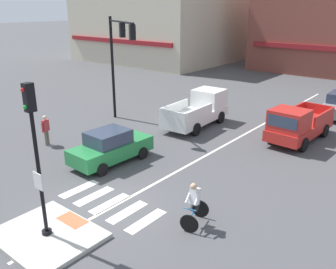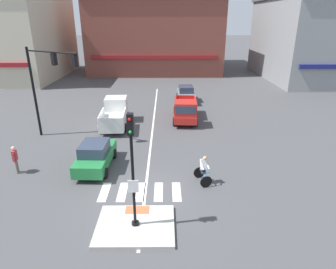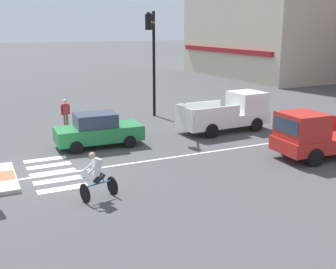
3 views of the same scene
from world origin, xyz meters
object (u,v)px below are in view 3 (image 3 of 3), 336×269
traffic_light_mast (152,46)px  pedestrian_at_curb_left (65,111)px  car_green_westbound_near (98,130)px  pickup_truck_red_eastbound_far (321,136)px  pickup_truck_white_westbound_far (230,113)px  cyclist (97,175)px

traffic_light_mast → pedestrian_at_curb_left: (-0.28, -5.27, -3.55)m
car_green_westbound_near → pickup_truck_red_eastbound_far: 10.25m
car_green_westbound_near → pickup_truck_white_westbound_far: 7.58m
cyclist → pedestrian_at_curb_left: (-10.63, 1.23, 0.11)m
pickup_truck_white_westbound_far → pedestrian_at_curb_left: pickup_truck_white_westbound_far is taller
traffic_light_mast → pickup_truck_white_westbound_far: bearing=35.4°
car_green_westbound_near → pickup_truck_red_eastbound_far: (5.87, 8.40, 0.17)m
traffic_light_mast → cyclist: size_ratio=3.90×
traffic_light_mast → cyclist: traffic_light_mast is taller
pedestrian_at_curb_left → pickup_truck_red_eastbound_far: bearing=41.2°
pickup_truck_red_eastbound_far → pickup_truck_white_westbound_far: bearing=-172.1°
pickup_truck_red_eastbound_far → car_green_westbound_near: bearing=-124.9°
car_green_westbound_near → cyclist: bearing=-16.5°
car_green_westbound_near → cyclist: cyclist is taller
pickup_truck_red_eastbound_far → cyclist: (0.33, -10.24, -0.11)m
pickup_truck_white_westbound_far → traffic_light_mast: bearing=-144.6°
car_green_westbound_near → pickup_truck_red_eastbound_far: bearing=55.1°
pickup_truck_white_westbound_far → cyclist: bearing=-56.5°
traffic_light_mast → pedestrian_at_curb_left: size_ratio=3.92×
pickup_truck_white_westbound_far → cyclist: 11.30m
pickup_truck_white_westbound_far → car_green_westbound_near: bearing=-89.7°
traffic_light_mast → cyclist: 12.76m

